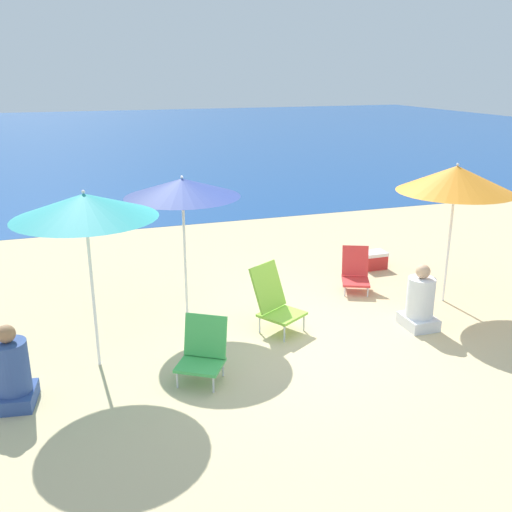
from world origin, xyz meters
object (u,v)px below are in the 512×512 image
at_px(beach_umbrella_orange, 456,179).
at_px(beach_chair_red, 355,271).
at_px(beach_umbrella_navy, 182,188).
at_px(person_seated_far, 12,373).
at_px(cooler_box, 373,260).
at_px(beach_umbrella_teal, 85,206).
at_px(beach_chair_green, 203,350).
at_px(person_seated_near, 420,302).
at_px(beach_chair_lime, 274,299).

bearing_deg(beach_umbrella_orange, beach_chair_red, 140.32).
xyz_separation_m(beach_umbrella_navy, person_seated_far, (-2.20, -1.68, -1.50)).
xyz_separation_m(beach_umbrella_navy, beach_umbrella_orange, (3.84, -0.69, 0.02)).
xyz_separation_m(beach_umbrella_navy, cooler_box, (3.58, 0.99, -1.71)).
bearing_deg(beach_chair_red, beach_umbrella_teal, -139.46).
bearing_deg(beach_umbrella_navy, beach_chair_green, -95.86).
bearing_deg(beach_umbrella_teal, person_seated_near, -4.16).
bearing_deg(beach_umbrella_teal, beach_umbrella_navy, 39.55).
distance_m(beach_umbrella_navy, beach_chair_red, 3.20).
xyz_separation_m(beach_umbrella_navy, beach_chair_lime, (1.03, -0.82, -1.43)).
bearing_deg(beach_umbrella_teal, beach_umbrella_orange, 4.28).
bearing_deg(beach_umbrella_teal, beach_chair_red, 17.12).
distance_m(beach_umbrella_teal, cooler_box, 5.59).
relative_size(beach_umbrella_navy, beach_chair_red, 2.89).
relative_size(person_seated_near, cooler_box, 2.07).
relative_size(beach_chair_green, person_seated_near, 0.79).
relative_size(beach_chair_lime, cooler_box, 2.04).
bearing_deg(beach_umbrella_teal, cooler_box, 22.92).
height_order(beach_umbrella_orange, beach_chair_green, beach_umbrella_orange).
bearing_deg(beach_umbrella_teal, beach_chair_lime, 6.30).
relative_size(person_seated_far, cooler_box, 2.08).
bearing_deg(beach_umbrella_navy, beach_chair_lime, -38.45).
height_order(beach_chair_lime, person_seated_far, person_seated_far).
height_order(beach_umbrella_teal, person_seated_far, beach_umbrella_teal).
relative_size(beach_umbrella_orange, person_seated_far, 2.31).
xyz_separation_m(person_seated_near, cooler_box, (0.64, 2.37, -0.21)).
distance_m(beach_umbrella_teal, person_seated_far, 1.92).
distance_m(beach_umbrella_navy, beach_chair_lime, 1.94).
relative_size(beach_umbrella_navy, beach_chair_green, 2.83).
xyz_separation_m(beach_umbrella_teal, beach_chair_red, (4.09, 1.26, -1.65)).
xyz_separation_m(beach_umbrella_navy, beach_chair_red, (2.79, 0.19, -1.57)).
xyz_separation_m(beach_chair_green, cooler_box, (3.76, 2.75, -0.19)).
bearing_deg(beach_chair_red, beach_chair_lime, -126.91).
bearing_deg(beach_chair_lime, beach_umbrella_teal, 154.88).
xyz_separation_m(beach_chair_lime, beach_chair_red, (1.76, 1.00, -0.14)).
relative_size(beach_chair_red, cooler_box, 1.60).
relative_size(beach_umbrella_navy, beach_umbrella_orange, 0.96).
bearing_deg(person_seated_near, person_seated_far, -175.68).
relative_size(beach_umbrella_teal, beach_umbrella_orange, 1.01).
height_order(beach_umbrella_navy, beach_umbrella_teal, beach_umbrella_teal).
xyz_separation_m(beach_chair_red, cooler_box, (0.79, 0.80, -0.15)).
height_order(person_seated_far, cooler_box, person_seated_far).
relative_size(beach_umbrella_orange, beach_chair_lime, 2.36).
bearing_deg(beach_chair_lime, beach_umbrella_orange, -28.83).
xyz_separation_m(beach_chair_lime, person_seated_near, (1.91, -0.57, -0.07)).
distance_m(person_seated_near, person_seated_far, 5.14).
bearing_deg(person_seated_far, cooler_box, 33.16).
distance_m(beach_umbrella_navy, beach_umbrella_orange, 3.90).
relative_size(beach_chair_red, beach_chair_green, 0.98).
bearing_deg(person_seated_far, beach_chair_lime, 23.30).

